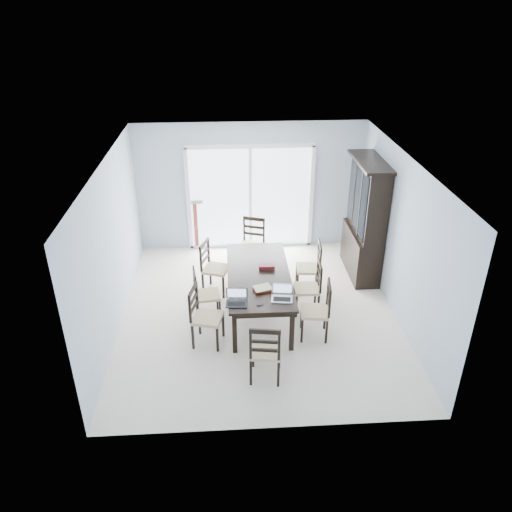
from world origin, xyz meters
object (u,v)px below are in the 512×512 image
object	(u,v)px
chair_end_near	(265,347)
hot_tub	(231,204)
china_hutch	(365,220)
chair_left_far	(211,262)
chair_right_mid	(313,282)
chair_left_mid	(202,289)
chair_end_far	(253,238)
laptop_silver	(282,297)
laptop_dark	(237,301)
chair_right_far	(313,262)
cell_phone	(260,304)
game_box	(267,267)
dining_table	(259,278)
chair_left_near	(201,310)
chair_right_near	(321,304)

from	to	relation	value
chair_end_near	hot_tub	distance (m)	5.19
hot_tub	china_hutch	bearing A→B (deg)	-43.42
chair_left_far	chair_right_mid	xyz separation A→B (m)	(1.67, -0.75, -0.03)
chair_left_mid	chair_right_mid	xyz separation A→B (m)	(1.81, 0.08, 0.02)
chair_end_far	chair_left_far	bearing A→B (deg)	66.19
hot_tub	laptop_silver	bearing A→B (deg)	-81.21
laptop_dark	laptop_silver	size ratio (longest dim) A/B	0.96
chair_left_far	chair_right_far	bearing A→B (deg)	106.47
chair_right_far	cell_phone	bearing A→B (deg)	150.78
laptop_silver	hot_tub	world-z (taller)	hot_tub
game_box	chair_end_far	bearing A→B (deg)	95.96
chair_left_mid	dining_table	bearing A→B (deg)	86.70
china_hutch	cell_phone	size ratio (longest dim) A/B	21.83
game_box	chair_left_far	bearing A→B (deg)	147.55
chair_left_near	chair_right_near	distance (m)	1.81
chair_left_near	chair_right_near	bearing A→B (deg)	104.67
dining_table	game_box	distance (m)	0.25
chair_right_mid	chair_end_near	bearing A→B (deg)	153.02
chair_end_far	chair_right_near	bearing A→B (deg)	130.59
game_box	chair_left_near	bearing A→B (deg)	-139.60
dining_table	chair_left_mid	size ratio (longest dim) A/B	2.15
china_hutch	cell_phone	distance (m)	3.00
laptop_silver	chair_left_mid	bearing A→B (deg)	157.49
chair_right_mid	laptop_silver	bearing A→B (deg)	144.64
chair_right_near	cell_phone	size ratio (longest dim) A/B	10.80
china_hutch	laptop_silver	size ratio (longest dim) A/B	6.52
chair_left_near	chair_right_mid	world-z (taller)	chair_left_near
laptop_dark	hot_tub	world-z (taller)	hot_tub
chair_left_near	chair_right_far	distance (m)	2.37
china_hutch	chair_right_mid	world-z (taller)	china_hutch
game_box	hot_tub	size ratio (longest dim) A/B	0.11
chair_left_mid	game_box	size ratio (longest dim) A/B	4.01
chair_left_mid	game_box	distance (m)	1.12
chair_right_mid	chair_right_near	bearing A→B (deg)	-177.07
china_hutch	chair_end_far	distance (m)	2.11
laptop_silver	cell_phone	distance (m)	0.36
chair_right_mid	chair_end_far	bearing A→B (deg)	30.96
chair_left_near	chair_end_near	distance (m)	1.28
laptop_silver	game_box	size ratio (longest dim) A/B	1.32
chair_right_far	game_box	bearing A→B (deg)	125.02
chair_right_far	laptop_silver	distance (m)	1.64
china_hutch	laptop_silver	distance (m)	2.68
dining_table	chair_left_far	world-z (taller)	chair_left_far
dining_table	chair_right_far	world-z (taller)	chair_right_far
chair_end_far	laptop_silver	xyz separation A→B (m)	(0.29, -2.38, 0.19)
game_box	chair_left_mid	bearing A→B (deg)	-167.47
chair_end_near	chair_left_far	bearing A→B (deg)	115.55
chair_right_near	game_box	world-z (taller)	chair_right_near
china_hutch	chair_end_far	size ratio (longest dim) A/B	1.91
chair_left_near	chair_left_far	distance (m)	1.49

